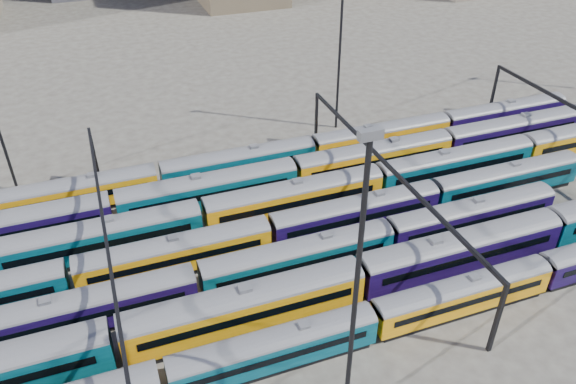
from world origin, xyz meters
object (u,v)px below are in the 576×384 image
object	(u,v)px
rake_2	(84,306)
rake_0	(463,292)
rake_1	(461,248)
mast_2	(356,290)

from	to	relation	value
rake_2	rake_0	bearing A→B (deg)	-16.71
rake_0	rake_1	xyz separation A→B (m)	(3.14, 5.00, 0.56)
rake_2	mast_2	bearing A→B (deg)	-43.37
rake_0	rake_2	world-z (taller)	rake_2
rake_0	rake_2	xyz separation A→B (m)	(-33.31, 10.00, 0.27)
mast_2	rake_1	bearing A→B (deg)	33.03
rake_2	mast_2	distance (m)	27.21
rake_1	rake_0	bearing A→B (deg)	-122.14
rake_0	rake_1	size ratio (longest dim) A/B	0.58
mast_2	rake_2	bearing A→B (deg)	136.63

